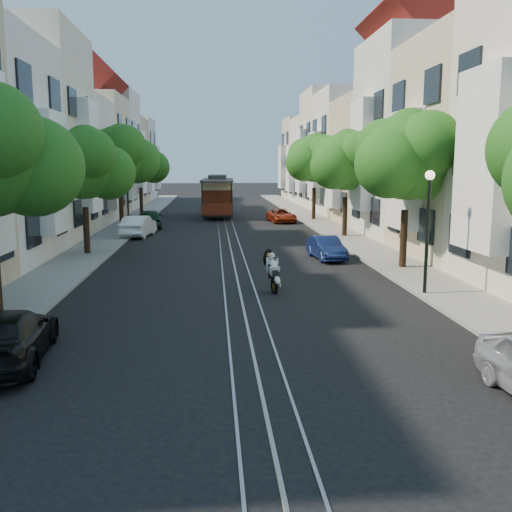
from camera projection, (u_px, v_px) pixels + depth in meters
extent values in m
plane|color=black|center=(226.00, 225.00, 42.75)|extent=(200.00, 200.00, 0.00)
cube|color=gray|center=(321.00, 223.00, 43.28)|extent=(2.50, 80.00, 0.12)
cube|color=gray|center=(128.00, 225.00, 42.21)|extent=(2.50, 80.00, 0.12)
cube|color=gray|center=(218.00, 225.00, 42.71)|extent=(0.06, 80.00, 0.02)
cube|color=gray|center=(226.00, 225.00, 42.75)|extent=(0.06, 80.00, 0.02)
cube|color=gray|center=(233.00, 225.00, 42.79)|extent=(0.06, 80.00, 0.02)
cube|color=tan|center=(226.00, 225.00, 42.75)|extent=(0.08, 80.00, 0.01)
cube|color=white|center=(486.00, 160.00, 19.00)|extent=(0.90, 3.04, 6.05)
cube|color=beige|center=(484.00, 153.00, 27.09)|extent=(7.00, 8.00, 10.00)
cube|color=white|center=(406.00, 170.00, 26.94)|extent=(0.90, 3.04, 5.50)
cube|color=silver|center=(424.00, 139.00, 34.81)|extent=(7.00, 8.00, 12.00)
cube|color=white|center=(362.00, 155.00, 34.68)|extent=(0.90, 3.04, 6.60)
cube|color=#C6B28C|center=(384.00, 164.00, 42.93)|extent=(7.00, 8.00, 9.00)
cube|color=white|center=(334.00, 174.00, 42.76)|extent=(0.90, 3.04, 4.95)
cube|color=white|center=(358.00, 156.00, 50.69)|extent=(7.00, 8.00, 10.50)
cube|color=white|center=(316.00, 165.00, 50.54)|extent=(0.90, 3.04, 5.78)
cube|color=beige|center=(339.00, 152.00, 58.48)|extent=(7.00, 8.00, 11.50)
cube|color=white|center=(302.00, 161.00, 58.35)|extent=(0.90, 3.04, 6.32)
cube|color=silver|center=(323.00, 162.00, 66.52)|extent=(7.00, 8.00, 9.50)
cube|color=white|center=(291.00, 169.00, 66.36)|extent=(0.90, 3.04, 5.23)
cube|color=beige|center=(312.00, 161.00, 74.36)|extent=(7.00, 8.00, 10.00)
cube|color=white|center=(283.00, 167.00, 74.20)|extent=(0.90, 3.04, 5.50)
cube|color=white|center=(51.00, 173.00, 25.74)|extent=(0.90, 3.04, 5.39)
cube|color=beige|center=(21.00, 140.00, 33.06)|extent=(7.00, 8.00, 11.76)
cube|color=white|center=(88.00, 157.00, 33.49)|extent=(0.90, 3.04, 6.47)
cube|color=silver|center=(59.00, 165.00, 41.17)|extent=(7.00, 8.00, 8.82)
cube|color=white|center=(113.00, 175.00, 41.56)|extent=(0.90, 3.04, 4.85)
cube|color=beige|center=(83.00, 157.00, 48.93)|extent=(7.00, 8.00, 10.29)
cube|color=white|center=(129.00, 166.00, 49.34)|extent=(0.90, 3.04, 5.66)
cube|color=silver|center=(101.00, 153.00, 56.73)|extent=(7.00, 8.00, 11.27)
cube|color=white|center=(140.00, 162.00, 57.15)|extent=(0.90, 3.04, 6.20)
cube|color=#C6B28C|center=(115.00, 163.00, 64.76)|extent=(7.00, 8.00, 9.31)
cube|color=white|center=(149.00, 170.00, 65.16)|extent=(0.90, 3.04, 5.12)
cube|color=white|center=(126.00, 161.00, 72.60)|extent=(7.00, 8.00, 9.80)
cube|color=white|center=(156.00, 167.00, 73.00)|extent=(0.90, 3.04, 5.39)
cylinder|color=black|center=(404.00, 239.00, 24.37)|extent=(0.30, 0.30, 2.45)
sphere|color=#215715|center=(407.00, 156.00, 23.82)|extent=(3.64, 3.64, 3.64)
sphere|color=#215715|center=(428.00, 166.00, 24.45)|extent=(2.91, 2.91, 2.91)
sphere|color=#215715|center=(390.00, 164.00, 23.10)|extent=(2.84, 2.84, 2.84)
sphere|color=#215715|center=(409.00, 135.00, 23.78)|extent=(2.18, 2.18, 2.18)
cylinder|color=black|center=(345.00, 216.00, 35.20)|extent=(0.30, 0.30, 2.38)
sphere|color=#215715|center=(346.00, 161.00, 34.67)|extent=(3.54, 3.54, 3.54)
sphere|color=#215715|center=(362.00, 168.00, 35.31)|extent=(2.83, 2.83, 2.83)
sphere|color=#215715|center=(333.00, 166.00, 33.96)|extent=(2.76, 2.76, 2.76)
sphere|color=#215715|center=(348.00, 146.00, 34.63)|extent=(2.12, 2.12, 2.12)
cylinder|color=black|center=(314.00, 203.00, 46.02)|extent=(0.30, 0.30, 2.52)
sphere|color=#215715|center=(314.00, 159.00, 45.46)|extent=(3.74, 3.74, 3.74)
sphere|color=#215715|center=(327.00, 164.00, 46.09)|extent=(3.00, 3.00, 3.00)
sphere|color=#215715|center=(304.00, 162.00, 44.74)|extent=(2.92, 2.92, 2.92)
sphere|color=#215715|center=(316.00, 147.00, 45.42)|extent=(2.25, 2.25, 2.25)
sphere|color=#215715|center=(33.00, 167.00, 16.50)|extent=(2.91, 2.91, 2.91)
cylinder|color=black|center=(86.00, 230.00, 28.24)|extent=(0.30, 0.30, 2.27)
sphere|color=#215715|center=(83.00, 165.00, 27.73)|extent=(3.38, 3.38, 3.38)
sphere|color=#215715|center=(108.00, 173.00, 28.37)|extent=(2.70, 2.70, 2.70)
sphere|color=#215715|center=(60.00, 171.00, 27.02)|extent=(2.64, 2.64, 2.64)
sphere|color=#215715|center=(85.00, 146.00, 27.69)|extent=(2.03, 2.03, 2.03)
cylinder|color=black|center=(121.00, 209.00, 39.04)|extent=(0.30, 0.30, 2.62)
sphere|color=#215715|center=(119.00, 155.00, 38.45)|extent=(3.90, 3.90, 3.90)
sphere|color=#215715|center=(137.00, 161.00, 39.09)|extent=(3.12, 3.12, 3.12)
sphere|color=#215715|center=(103.00, 159.00, 37.74)|extent=(3.04, 3.04, 3.04)
sphere|color=#215715|center=(121.00, 141.00, 38.42)|extent=(2.34, 2.34, 2.34)
cylinder|color=black|center=(141.00, 201.00, 49.89)|extent=(0.30, 0.30, 2.38)
sphere|color=#215715|center=(140.00, 162.00, 49.36)|extent=(3.54, 3.54, 3.54)
sphere|color=#215715|center=(154.00, 167.00, 50.00)|extent=(2.83, 2.83, 2.83)
sphere|color=#215715|center=(128.00, 166.00, 48.65)|extent=(2.76, 2.76, 2.76)
sphere|color=#215715|center=(141.00, 152.00, 49.32)|extent=(2.12, 2.12, 2.12)
cylinder|color=black|center=(427.00, 235.00, 19.25)|extent=(0.12, 0.12, 4.00)
sphere|color=#FFF2CC|center=(430.00, 175.00, 18.94)|extent=(0.32, 0.32, 0.32)
cylinder|color=black|center=(128.00, 202.00, 36.05)|extent=(0.12, 0.12, 4.00)
sphere|color=#FFF2CC|center=(127.00, 170.00, 35.73)|extent=(0.32, 0.32, 0.32)
torus|color=black|center=(274.00, 285.00, 19.99)|extent=(0.22, 0.70, 0.69)
torus|color=black|center=(268.00, 258.00, 20.81)|extent=(0.46, 0.63, 0.68)
ellipsoid|color=silver|center=(272.00, 268.00, 20.31)|extent=(0.52, 0.98, 0.89)
ellipsoid|color=silver|center=(273.00, 265.00, 20.03)|extent=(0.41, 0.56, 0.50)
cube|color=black|center=(276.00, 274.00, 19.75)|extent=(0.25, 0.47, 0.40)
cube|color=silver|center=(274.00, 268.00, 20.03)|extent=(0.37, 0.54, 0.22)
sphere|color=black|center=(272.00, 265.00, 20.31)|extent=(0.24, 0.24, 0.24)
cube|color=black|center=(218.00, 211.00, 49.59)|extent=(2.72, 8.60, 0.32)
cube|color=#521D0D|center=(218.00, 196.00, 49.38)|extent=(2.72, 5.41, 2.56)
cube|color=beige|center=(218.00, 185.00, 49.23)|extent=(2.78, 5.46, 0.64)
cube|color=#2D2D30|center=(218.00, 180.00, 49.16)|extent=(2.93, 8.60, 0.19)
cube|color=#2D2D30|center=(218.00, 177.00, 49.12)|extent=(1.64, 4.84, 0.37)
imported|color=#0D1843|center=(326.00, 248.00, 27.14)|extent=(1.49, 3.42, 1.09)
imported|color=maroon|center=(281.00, 216.00, 44.57)|extent=(2.22, 4.01, 1.06)
imported|color=black|center=(7.00, 337.00, 12.86)|extent=(2.15, 4.42, 1.24)
imported|color=white|center=(138.00, 226.00, 35.66)|extent=(1.92, 4.20, 1.34)
imported|color=#163723|center=(150.00, 219.00, 40.59)|extent=(2.05, 4.11, 1.34)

